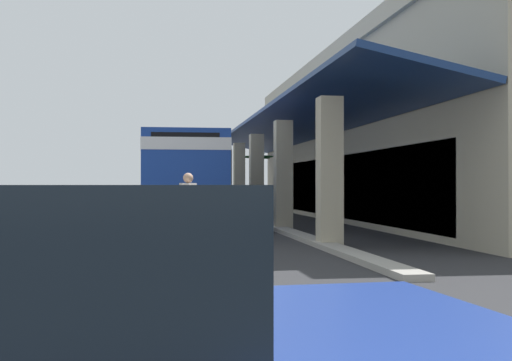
{
  "coord_description": "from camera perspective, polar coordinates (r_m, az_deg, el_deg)",
  "views": [
    {
      "loc": [
        27.8,
        0.12,
        1.47
      ],
      "look_at": [
        7.14,
        3.18,
        1.61
      ],
      "focal_mm": 46.94,
      "sensor_mm": 36.0,
      "label": 1
    }
  ],
  "objects": [
    {
      "name": "curb_strip",
      "position": [
        27.71,
        -0.3,
        -3.29
      ],
      "size": [
        35.6,
        0.5,
        0.12
      ],
      "primitive_type": "cube",
      "color": "#9E998E",
      "rests_on": "ground"
    },
    {
      "name": "pedestrian",
      "position": [
        15.39,
        -5.81,
        -2.16
      ],
      "size": [
        0.6,
        0.45,
        1.75
      ],
      "color": "#38383D",
      "rests_on": "ground"
    },
    {
      "name": "potted_palm",
      "position": [
        35.61,
        0.12,
        -1.22
      ],
      "size": [
        1.79,
        1.69,
        3.17
      ],
      "color": "brown",
      "rests_on": "ground"
    },
    {
      "name": "transit_bus",
      "position": [
        24.57,
        -6.51,
        0.52
      ],
      "size": [
        11.22,
        2.88,
        3.34
      ],
      "color": "#193D9E",
      "rests_on": "ground"
    },
    {
      "name": "ground",
      "position": [
        28.94,
        7.4,
        -3.28
      ],
      "size": [
        120.0,
        120.0,
        0.0
      ],
      "primitive_type": "plane",
      "color": "#2D2D30"
    },
    {
      "name": "plaza_building",
      "position": [
        30.63,
        17.87,
        3.53
      ],
      "size": [
        29.96,
        16.57,
        7.09
      ],
      "color": "#B2A88E",
      "rests_on": "ground"
    }
  ]
}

